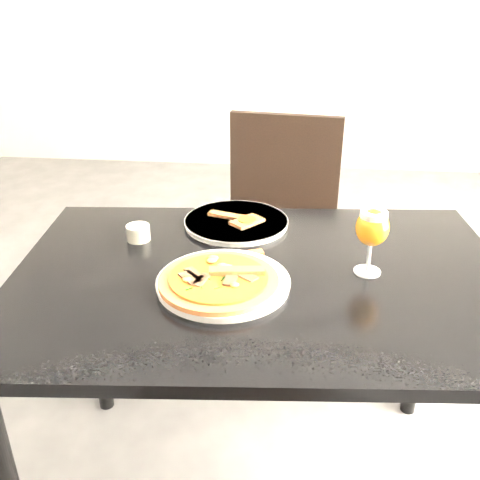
# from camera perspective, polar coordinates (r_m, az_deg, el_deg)

# --- Properties ---
(ground) EXTENTS (6.00, 6.00, 0.00)m
(ground) POSITION_cam_1_polar(r_m,az_deg,el_deg) (1.84, 3.92, -22.86)
(ground) COLOR #49494C
(ground) RESTS_ON ground
(dining_table) EXTENTS (1.26, 0.90, 0.75)m
(dining_table) POSITION_cam_1_polar(r_m,az_deg,el_deg) (1.33, 2.24, -6.89)
(dining_table) COLOR black
(dining_table) RESTS_ON ground
(chair_far) EXTENTS (0.49, 0.49, 0.95)m
(chair_far) POSITION_cam_1_polar(r_m,az_deg,el_deg) (2.00, 3.94, 0.51)
(chair_far) COLOR black
(chair_far) RESTS_ON ground
(plate_main) EXTENTS (0.31, 0.31, 0.02)m
(plate_main) POSITION_cam_1_polar(r_m,az_deg,el_deg) (1.23, -1.79, -4.57)
(plate_main) COLOR white
(plate_main) RESTS_ON dining_table
(pizza) EXTENTS (0.27, 0.27, 0.03)m
(pizza) POSITION_cam_1_polar(r_m,az_deg,el_deg) (1.21, -2.23, -4.25)
(pizza) COLOR #9C5325
(pizza) RESTS_ON plate_main
(plate_second) EXTENTS (0.36, 0.36, 0.02)m
(plate_second) POSITION_cam_1_polar(r_m,az_deg,el_deg) (1.53, -0.40, 1.92)
(plate_second) COLOR white
(plate_second) RESTS_ON dining_table
(crust_scraps) EXTENTS (0.17, 0.12, 0.01)m
(crust_scraps) POSITION_cam_1_polar(r_m,az_deg,el_deg) (1.52, 0.02, 2.23)
(crust_scraps) COLOR #9C5325
(crust_scraps) RESTS_ON plate_second
(loose_crust) EXTENTS (0.11, 0.06, 0.01)m
(loose_crust) POSITION_cam_1_polar(r_m,az_deg,el_deg) (1.36, 0.25, -1.56)
(loose_crust) COLOR #9C5325
(loose_crust) RESTS_ON dining_table
(sauce_cup) EXTENTS (0.06, 0.06, 0.04)m
(sauce_cup) POSITION_cam_1_polar(r_m,az_deg,el_deg) (1.46, -10.81, 0.84)
(sauce_cup) COLOR #B6B6A4
(sauce_cup) RESTS_ON dining_table
(beer_glass) EXTENTS (0.08, 0.08, 0.16)m
(beer_glass) POSITION_cam_1_polar(r_m,az_deg,el_deg) (1.27, 13.94, 1.24)
(beer_glass) COLOR silver
(beer_glass) RESTS_ON dining_table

